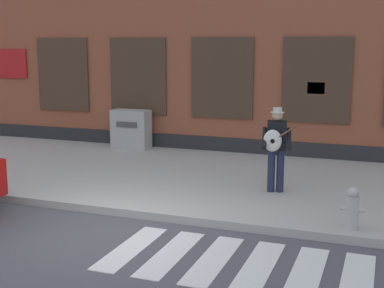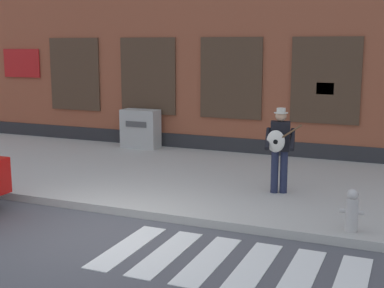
# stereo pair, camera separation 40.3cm
# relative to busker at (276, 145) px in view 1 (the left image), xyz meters

# --- Properties ---
(ground_plane) EXTENTS (160.00, 160.00, 0.00)m
(ground_plane) POSITION_rel_busker_xyz_m (-2.25, -3.02, -1.13)
(ground_plane) COLOR #4C4C51
(sidewalk) EXTENTS (28.00, 5.77, 0.15)m
(sidewalk) POSITION_rel_busker_xyz_m (-2.25, 0.77, -1.05)
(sidewalk) COLOR #ADAAA3
(sidewalk) RESTS_ON ground
(building_backdrop) EXTENTS (28.00, 4.06, 6.14)m
(building_backdrop) POSITION_rel_busker_xyz_m (-2.25, 5.64, 1.94)
(building_backdrop) COLOR brown
(building_backdrop) RESTS_ON ground
(crosswalk) EXTENTS (5.78, 1.90, 0.01)m
(crosswalk) POSITION_rel_busker_xyz_m (1.15, -3.41, -1.12)
(crosswalk) COLOR silver
(crosswalk) RESTS_ON ground
(busker) EXTENTS (0.76, 0.61, 1.72)m
(busker) POSITION_rel_busker_xyz_m (0.00, 0.00, 0.00)
(busker) COLOR #1E233D
(busker) RESTS_ON sidewalk
(utility_box) EXTENTS (1.08, 0.55, 1.10)m
(utility_box) POSITION_rel_busker_xyz_m (-4.84, 3.20, -0.42)
(utility_box) COLOR #ADADA8
(utility_box) RESTS_ON sidewalk
(fire_hydrant) EXTENTS (0.38, 0.20, 0.70)m
(fire_hydrant) POSITION_rel_busker_xyz_m (1.62, -1.76, -0.63)
(fire_hydrant) COLOR #B2ADA8
(fire_hydrant) RESTS_ON sidewalk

